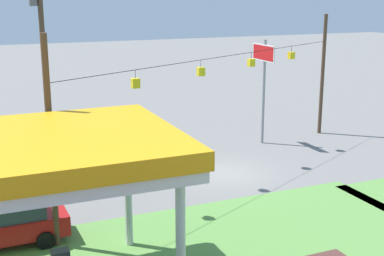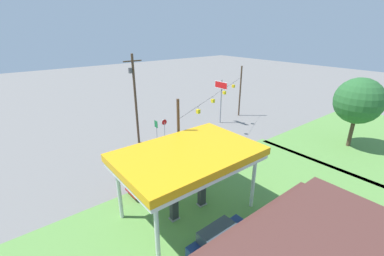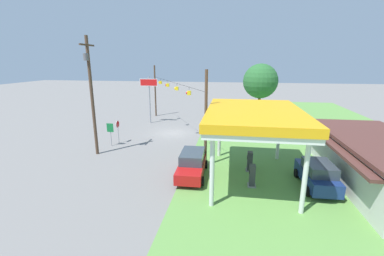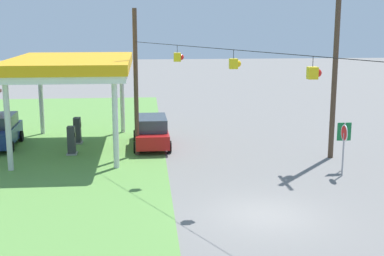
# 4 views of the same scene
# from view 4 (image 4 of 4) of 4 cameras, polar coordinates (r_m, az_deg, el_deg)

# --- Properties ---
(ground_plane) EXTENTS (160.00, 160.00, 0.00)m
(ground_plane) POSITION_cam_4_polar(r_m,az_deg,el_deg) (21.00, 7.79, -9.18)
(ground_plane) COLOR slate
(gas_station_canopy) EXTENTS (9.98, 6.60, 5.25)m
(gas_station_canopy) POSITION_cam_4_polar(r_m,az_deg,el_deg) (30.88, -12.74, 6.38)
(gas_station_canopy) COLOR silver
(gas_station_canopy) RESTS_ON ground
(fuel_pump_near) EXTENTS (0.71, 0.56, 1.60)m
(fuel_pump_near) POSITION_cam_4_polar(r_m,az_deg,el_deg) (30.18, -12.73, -1.41)
(fuel_pump_near) COLOR gray
(fuel_pump_near) RESTS_ON ground
(fuel_pump_far) EXTENTS (0.71, 0.56, 1.60)m
(fuel_pump_far) POSITION_cam_4_polar(r_m,az_deg,el_deg) (32.77, -12.12, -0.36)
(fuel_pump_far) COLOR gray
(fuel_pump_far) RESTS_ON ground
(car_at_pumps_front) EXTENTS (5.07, 2.18, 1.84)m
(car_at_pumps_front) POSITION_cam_4_polar(r_m,az_deg,el_deg) (31.31, -4.34, -0.34)
(car_at_pumps_front) COLOR #AD1414
(car_at_pumps_front) RESTS_ON ground
(stop_sign_roadside) EXTENTS (0.80, 0.08, 2.50)m
(stop_sign_roadside) POSITION_cam_4_polar(r_m,az_deg,el_deg) (26.31, 15.90, -1.13)
(stop_sign_roadside) COLOR #99999E
(stop_sign_roadside) RESTS_ON ground
(route_sign) EXTENTS (0.10, 0.70, 2.40)m
(route_sign) POSITION_cam_4_polar(r_m,az_deg,el_deg) (27.36, 15.91, -0.87)
(route_sign) COLOR gray
(route_sign) RESTS_ON ground
(utility_pole_main) EXTENTS (2.20, 0.44, 10.70)m
(utility_pole_main) POSITION_cam_4_polar(r_m,az_deg,el_deg) (29.19, 15.10, 8.37)
(utility_pole_main) COLOR #4C3828
(utility_pole_main) RESTS_ON ground
(signal_span_gantry) EXTENTS (19.46, 10.24, 7.95)m
(signal_span_gantry) POSITION_cam_4_polar(r_m,az_deg,el_deg) (19.88, 8.17, 2.64)
(signal_span_gantry) COLOR #4C3828
(signal_span_gantry) RESTS_ON ground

